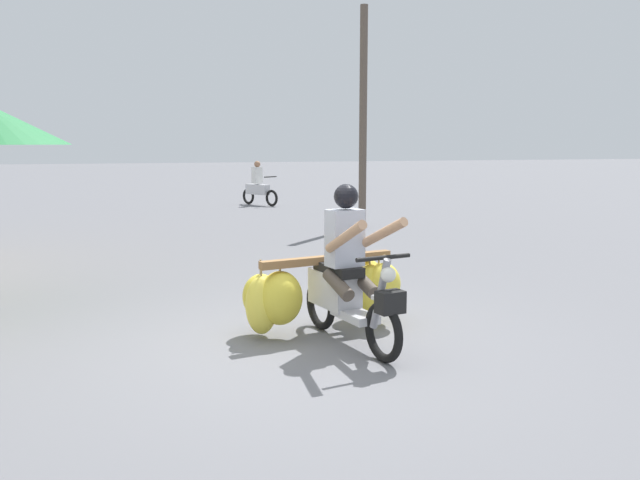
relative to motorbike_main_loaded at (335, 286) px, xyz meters
The scene contains 4 objects.
ground_plane 0.83m from the motorbike_main_loaded, 141.11° to the right, with size 120.00×120.00×0.00m, color slate.
motorbike_main_loaded is the anchor object (origin of this frame).
motorbike_distant_ahead_left 14.30m from the motorbike_main_loaded, 81.67° to the left, with size 0.92×1.44×1.40m.
utility_pole 9.10m from the motorbike_main_loaded, 67.65° to the left, with size 0.18×0.18×5.08m, color brown.
Camera 1 is at (-1.56, -5.89, 1.97)m, focal length 36.72 mm.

